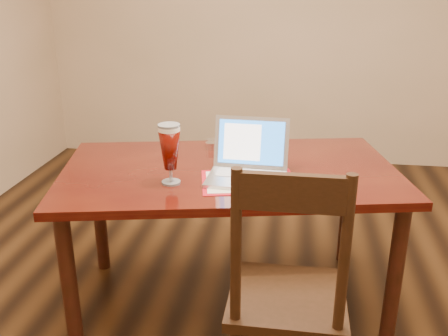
# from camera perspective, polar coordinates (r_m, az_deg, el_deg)

# --- Properties ---
(ground) EXTENTS (5.00, 5.00, 0.00)m
(ground) POSITION_cam_1_polar(r_m,az_deg,el_deg) (2.73, 4.61, -16.59)
(ground) COLOR black
(ground) RESTS_ON ground
(dining_table) EXTENTS (1.80, 1.25, 1.05)m
(dining_table) POSITION_cam_1_polar(r_m,az_deg,el_deg) (2.50, 0.55, -1.87)
(dining_table) COLOR #471309
(dining_table) RESTS_ON ground
(dining_chair) EXTENTS (0.46, 0.44, 1.07)m
(dining_chair) POSITION_cam_1_polar(r_m,az_deg,el_deg) (2.00, 7.23, -14.35)
(dining_chair) COLOR black
(dining_chair) RESTS_ON ground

